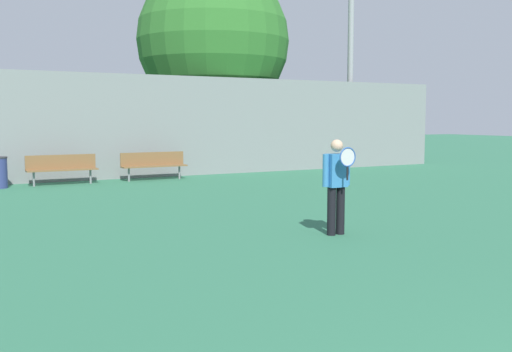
{
  "coord_description": "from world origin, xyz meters",
  "views": [
    {
      "loc": [
        -4.13,
        -1.0,
        1.89
      ],
      "look_at": [
        0.82,
        7.97,
        0.89
      ],
      "focal_mm": 42.0,
      "sensor_mm": 36.0,
      "label": 1
    }
  ],
  "objects_px": {
    "bench_adjacent_court": "(154,163)",
    "tree_green_broad": "(213,41)",
    "tennis_player": "(337,182)",
    "light_pole_far_right": "(351,31)",
    "bench_courtside_near": "(62,166)"
  },
  "relations": [
    {
      "from": "tennis_player",
      "to": "bench_courtside_near",
      "type": "bearing_deg",
      "value": 103.13
    },
    {
      "from": "bench_adjacent_court",
      "to": "light_pole_far_right",
      "type": "bearing_deg",
      "value": 8.23
    },
    {
      "from": "bench_adjacent_court",
      "to": "tree_green_broad",
      "type": "height_order",
      "value": "tree_green_broad"
    },
    {
      "from": "light_pole_far_right",
      "to": "tree_green_broad",
      "type": "height_order",
      "value": "light_pole_far_right"
    },
    {
      "from": "tennis_player",
      "to": "tree_green_broad",
      "type": "relative_size",
      "value": 0.2
    },
    {
      "from": "tennis_player",
      "to": "bench_adjacent_court",
      "type": "height_order",
      "value": "tennis_player"
    },
    {
      "from": "tennis_player",
      "to": "tree_green_broad",
      "type": "height_order",
      "value": "tree_green_broad"
    },
    {
      "from": "tennis_player",
      "to": "light_pole_far_right",
      "type": "xyz_separation_m",
      "value": [
        8.69,
        10.91,
        4.34
      ]
    },
    {
      "from": "bench_courtside_near",
      "to": "bench_adjacent_court",
      "type": "bearing_deg",
      "value": 0.0
    },
    {
      "from": "tennis_player",
      "to": "bench_courtside_near",
      "type": "relative_size",
      "value": 0.8
    },
    {
      "from": "tennis_player",
      "to": "light_pole_far_right",
      "type": "bearing_deg",
      "value": 50.53
    },
    {
      "from": "bench_courtside_near",
      "to": "bench_adjacent_court",
      "type": "distance_m",
      "value": 2.72
    },
    {
      "from": "bench_courtside_near",
      "to": "light_pole_far_right",
      "type": "bearing_deg",
      "value": 6.24
    },
    {
      "from": "light_pole_far_right",
      "to": "tree_green_broad",
      "type": "distance_m",
      "value": 5.29
    },
    {
      "from": "bench_courtside_near",
      "to": "tree_green_broad",
      "type": "distance_m",
      "value": 8.32
    }
  ]
}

